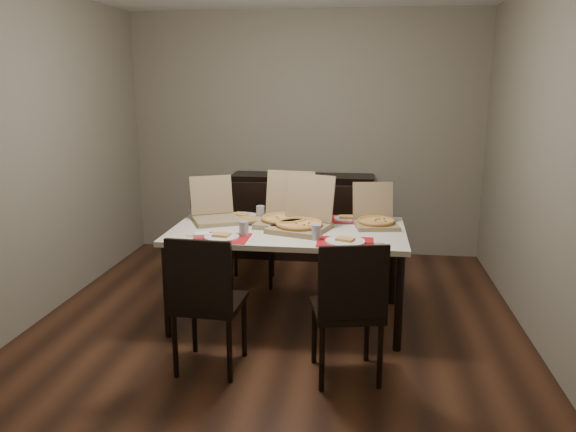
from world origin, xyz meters
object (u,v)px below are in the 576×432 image
Objects in this scene: dining_table at (288,237)px; chair_far_right at (341,233)px; chair_near_left at (206,298)px; dip_bowl at (294,223)px; chair_near_right at (349,305)px; chair_far_left at (253,228)px; sideboard at (302,216)px; pizza_box_center at (301,222)px; soda_bottle at (196,202)px.

chair_far_right reaches higher than dining_table.
chair_near_left is 1.16m from dip_bowl.
chair_near_right is at bearing -61.17° from dining_table.
dining_table is at bearing -62.33° from chair_far_left.
sideboard is 1.77m from pizza_box_center.
chair_far_left is (-0.38, -0.83, 0.06)m from sideboard.
chair_far_right is 1.36m from soda_bottle.
chair_far_right is 0.80m from dip_bowl.
soda_bottle is at bearing -156.86° from chair_far_right.
chair_far_left is at bearing 122.02° from pizza_box_center.
chair_near_right is 1.82m from soda_bottle.
dip_bowl is (-0.47, 1.04, 0.25)m from chair_near_right.
dip_bowl is at bearing -86.21° from sideboard.
chair_near_left is 1.69× the size of pizza_box_center.
dip_bowl is (-0.35, -0.67, 0.25)m from chair_far_right.
chair_near_left and chair_near_right have the same top height.
chair_far_left reaches higher than dining_table.
chair_near_right is at bearing -65.70° from dip_bowl.
chair_near_right is at bearing -65.81° from pizza_box_center.
pizza_box_center is at bearing -108.89° from chair_far_right.
dip_bowl is at bearing -10.61° from soda_bottle.
chair_near_right and chair_far_right have the same top height.
dining_table is 0.17m from pizza_box_center.
chair_far_right is at bearing 62.24° from dip_bowl.
dining_table is 1.94× the size of chair_near_right.
dining_table is 5.86× the size of soda_bottle.
dip_bowl is (0.10, -1.57, 0.32)m from sideboard.
chair_near_left is 1.00× the size of chair_near_right.
chair_far_right reaches higher than sideboard.
dip_bowl is (0.49, -0.74, 0.25)m from chair_far_left.
chair_far_left reaches higher than sideboard.
chair_far_left is at bearing 58.13° from soda_bottle.
pizza_box_center reaches higher than sideboard.
chair_near_left is 1.00× the size of chair_far_right.
pizza_box_center is (-0.40, 0.88, 0.30)m from chair_near_right.
soda_bottle is at bearing -117.83° from sideboard.
chair_far_right is at bearing 64.18° from dining_table.
pizza_box_center reaches higher than chair_far_right.
chair_near_right is at bearing -86.14° from chair_far_right.
chair_near_left is 1.89m from chair_far_right.
chair_near_left reaches higher than sideboard.
sideboard is at bearing 92.40° from dining_table.
chair_far_left is 3.03× the size of soda_bottle.
chair_far_left is 1.09m from pizza_box_center.
soda_bottle reaches higher than chair_near_right.
chair_near_right is (0.57, -2.60, 0.06)m from sideboard.
chair_far_right is at bearing 71.11° from pizza_box_center.
pizza_box_center reaches higher than dip_bowl.
soda_bottle is (-0.92, 0.31, 0.07)m from pizza_box_center.
pizza_box_center reaches higher than soda_bottle.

